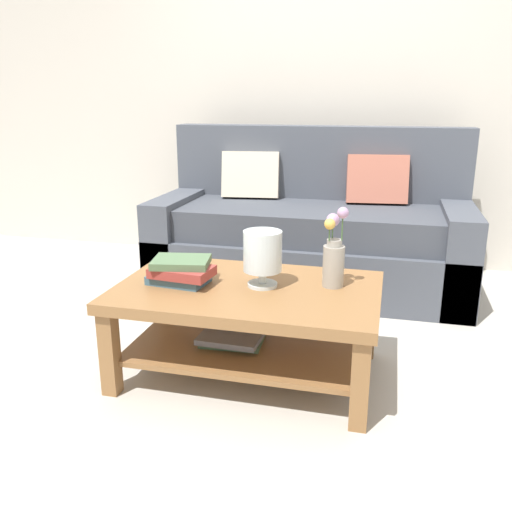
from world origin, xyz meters
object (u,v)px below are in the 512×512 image
glass_hurricane_vase (263,253)px  coffee_table (247,311)px  flower_pitcher (334,256)px  book_stack_main (181,271)px  couch (311,232)px

glass_hurricane_vase → coffee_table: bearing=-159.9°
coffee_table → glass_hurricane_vase: size_ratio=4.61×
flower_pitcher → coffee_table: bearing=-164.7°
book_stack_main → glass_hurricane_vase: glass_hurricane_vase is taller
glass_hurricane_vase → flower_pitcher: (0.31, 0.08, -0.01)m
couch → book_stack_main: 1.44m
book_stack_main → glass_hurricane_vase: bearing=8.7°
couch → book_stack_main: bearing=-105.8°
book_stack_main → glass_hurricane_vase: (0.37, 0.06, 0.10)m
couch → flower_pitcher: couch is taller
glass_hurricane_vase → book_stack_main: bearing=-171.3°
book_stack_main → flower_pitcher: flower_pitcher is taller
coffee_table → flower_pitcher: size_ratio=3.22×
couch → glass_hurricane_vase: 1.34m
couch → glass_hurricane_vase: couch is taller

